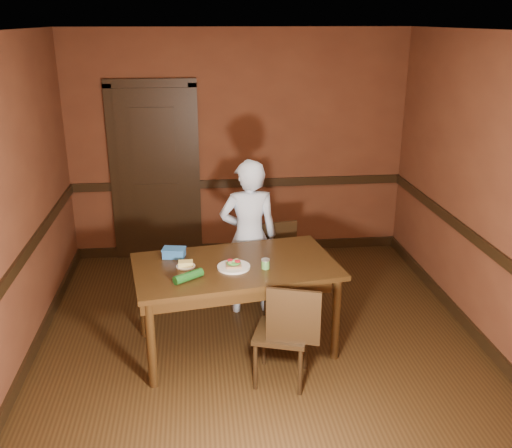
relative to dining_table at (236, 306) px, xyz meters
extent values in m
cube|color=#301E0D|center=(0.21, -0.04, -0.40)|extent=(4.00, 4.50, 0.01)
cube|color=silver|center=(0.21, -0.04, 2.30)|extent=(4.00, 4.50, 0.01)
cube|color=#5A2E1B|center=(0.21, 2.21, 0.95)|extent=(4.00, 0.02, 2.70)
cube|color=#5A2E1B|center=(0.21, -2.29, 0.95)|extent=(4.00, 0.02, 2.70)
cube|color=#5A2E1B|center=(-1.79, -0.04, 0.95)|extent=(0.02, 4.50, 2.70)
cube|color=#5A2E1B|center=(2.21, -0.04, 0.95)|extent=(0.02, 4.50, 2.70)
cube|color=black|center=(0.21, 2.20, 0.50)|extent=(4.00, 0.03, 0.10)
cube|color=black|center=(-1.77, -0.04, 0.50)|extent=(0.03, 4.50, 0.10)
cube|color=black|center=(2.20, -0.04, 0.50)|extent=(0.03, 4.50, 0.10)
cube|color=black|center=(0.21, 2.20, -0.34)|extent=(4.00, 0.03, 0.12)
cube|color=black|center=(-1.77, -0.04, -0.34)|extent=(0.03, 4.50, 0.12)
cube|color=black|center=(2.20, -0.04, -0.34)|extent=(0.03, 4.50, 0.12)
cube|color=black|center=(-0.79, 2.17, 0.62)|extent=(0.85, 0.04, 2.05)
cube|color=black|center=(-1.26, 2.19, 0.62)|extent=(0.10, 0.06, 2.15)
cube|color=black|center=(-0.31, 2.19, 0.62)|extent=(0.10, 0.06, 2.15)
cube|color=black|center=(-0.79, 2.19, 1.70)|extent=(1.05, 0.06, 0.10)
cube|color=black|center=(0.00, 0.00, 0.00)|extent=(1.85, 1.22, 0.80)
imported|color=silver|center=(0.18, 0.68, 0.38)|extent=(0.59, 0.40, 1.56)
cylinder|color=silver|center=(-0.02, -0.08, 0.41)|extent=(0.28, 0.28, 0.01)
cube|color=#996F4A|center=(-0.02, -0.08, 0.43)|extent=(0.13, 0.12, 0.02)
ellipsoid|color=#398B31|center=(-0.02, -0.08, 0.45)|extent=(0.12, 0.11, 0.03)
cylinder|color=red|center=(-0.05, -0.06, 0.47)|extent=(0.05, 0.05, 0.01)
cylinder|color=red|center=(0.01, -0.09, 0.47)|extent=(0.05, 0.05, 0.01)
cylinder|color=#9FC26F|center=(-0.05, -0.10, 0.47)|extent=(0.03, 0.03, 0.01)
cylinder|color=#9FC26F|center=(0.01, -0.05, 0.47)|extent=(0.03, 0.03, 0.01)
cylinder|color=#9FC26F|center=(-0.02, -0.08, 0.47)|extent=(0.03, 0.03, 0.01)
cylinder|color=#4E8C3F|center=(0.25, -0.11, 0.44)|extent=(0.07, 0.07, 0.07)
cylinder|color=beige|center=(0.25, -0.11, 0.48)|extent=(0.07, 0.07, 0.01)
cylinder|color=silver|center=(-0.42, -0.01, 0.41)|extent=(0.16, 0.16, 0.01)
cube|color=#EAD26B|center=(-0.42, -0.01, 0.43)|extent=(0.12, 0.08, 0.04)
cube|color=#2F6EB9|center=(-0.52, 0.21, 0.44)|extent=(0.21, 0.16, 0.07)
cube|color=#2F6EB9|center=(-0.52, 0.21, 0.48)|extent=(0.22, 0.17, 0.01)
cylinder|color=#154715|center=(-0.40, -0.28, 0.44)|extent=(0.25, 0.21, 0.07)
camera|label=1|loc=(-0.30, -4.46, 2.38)|focal=40.00mm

